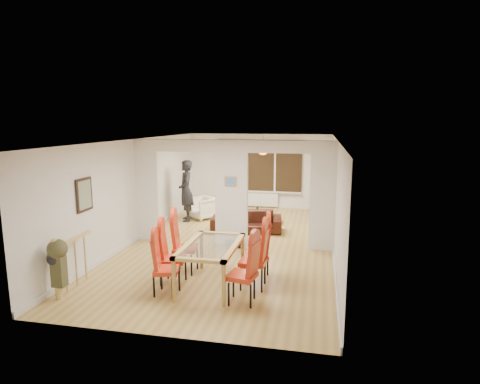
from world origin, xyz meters
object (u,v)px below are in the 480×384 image
(dining_chair_la, at_px, (166,266))
(dining_chair_lc, at_px, (185,244))
(armchair, at_px, (203,208))
(bowl, at_px, (258,214))
(sofa, at_px, (247,221))
(dining_chair_rc, at_px, (257,250))
(coffee_table, at_px, (263,219))
(dining_table, at_px, (211,265))
(bottle, at_px, (257,211))
(dining_chair_lb, at_px, (173,255))
(dining_chair_ra, at_px, (242,271))
(dining_chair_rb, at_px, (253,257))
(television, at_px, (315,213))
(person, at_px, (186,191))

(dining_chair_la, xyz_separation_m, dining_chair_lc, (-0.03, 1.09, 0.05))
(armchair, height_order, bowl, armchair)
(sofa, distance_m, armchair, 2.02)
(dining_chair_rc, height_order, armchair, dining_chair_rc)
(sofa, bearing_deg, coffee_table, 66.35)
(dining_table, xyz_separation_m, coffee_table, (0.29, 4.86, -0.28))
(dining_chair_lc, distance_m, bottle, 4.29)
(dining_chair_lb, bearing_deg, coffee_table, 67.61)
(dining_chair_rc, bearing_deg, bottle, 88.83)
(dining_chair_ra, height_order, bottle, dining_chair_ra)
(bowl, bearing_deg, coffee_table, 14.35)
(dining_table, bearing_deg, dining_chair_rb, 4.76)
(dining_chair_ra, bearing_deg, dining_chair_lb, 169.98)
(dining_table, distance_m, dining_chair_rb, 0.80)
(dining_chair_lb, relative_size, sofa, 0.57)
(dining_chair_rb, distance_m, bottle, 4.75)
(dining_chair_lb, relative_size, bottle, 3.76)
(armchair, relative_size, television, 0.82)
(coffee_table, relative_size, bottle, 3.50)
(dining_table, distance_m, dining_chair_rc, 0.94)
(dining_chair_lc, xyz_separation_m, television, (2.51, 4.79, -0.32))
(television, bearing_deg, bowl, 118.63)
(dining_chair_lb, xyz_separation_m, dining_chair_ra, (1.43, -0.55, 0.01))
(dining_chair_la, xyz_separation_m, bowl, (0.81, 5.35, -0.26))
(dining_chair_ra, bearing_deg, television, 90.46)
(dining_chair_rb, distance_m, television, 5.39)
(dining_chair_la, distance_m, person, 5.38)
(dining_chair_la, distance_m, dining_chair_rc, 1.78)
(coffee_table, bearing_deg, bottle, -148.94)
(dining_table, xyz_separation_m, television, (1.81, 5.34, -0.14))
(dining_chair_la, relative_size, coffee_table, 1.02)
(sofa, xyz_separation_m, television, (1.85, 1.52, -0.02))
(television, height_order, coffee_table, television)
(person, xyz_separation_m, bowl, (2.22, 0.17, -0.68))
(dining_chair_rb, bearing_deg, coffee_table, 98.39)
(dining_chair_lb, bearing_deg, dining_chair_ra, -31.66)
(sofa, bearing_deg, dining_chair_ra, -86.83)
(dining_chair_lc, distance_m, dining_chair_rb, 1.56)
(bowl, bearing_deg, dining_chair_la, -98.62)
(coffee_table, bearing_deg, dining_chair_rb, -84.17)
(dining_chair_lb, bearing_deg, dining_chair_lc, 76.27)
(dining_chair_la, bearing_deg, dining_chair_lc, 78.06)
(dining_chair_lb, xyz_separation_m, coffee_table, (1.03, 4.90, -0.44))
(dining_chair_lc, distance_m, dining_chair_ra, 1.82)
(television, relative_size, bottle, 3.06)
(person, relative_size, television, 2.07)
(dining_chair_la, bearing_deg, dining_table, 24.49)
(dining_chair_ra, bearing_deg, dining_table, 150.53)
(television, xyz_separation_m, bottle, (-1.69, -0.58, 0.13))
(person, bearing_deg, dining_chair_lc, -4.95)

